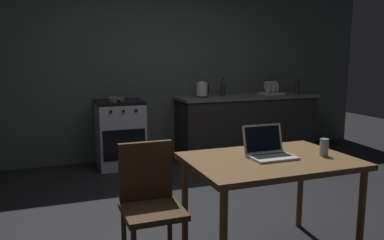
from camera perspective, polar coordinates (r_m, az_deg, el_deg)
ground_plane at (r=3.73m, az=4.35°, el=-13.82°), size 12.00×12.00×0.00m
back_wall at (r=5.72m, az=-2.68°, el=8.23°), size 6.40×0.10×2.71m
kitchen_counter at (r=5.90m, az=8.06°, el=-0.68°), size 2.16×0.64×0.89m
stove_oven at (r=5.26m, az=-10.61°, el=-1.99°), size 0.60×0.62×0.89m
dining_table at (r=2.84m, az=11.50°, el=-7.09°), size 1.18×0.81×0.75m
chair at (r=2.72m, az=-6.26°, el=-11.45°), size 0.40×0.40×0.88m
laptop at (r=2.84m, az=11.36°, el=-4.51°), size 0.32×0.28×0.22m
electric_kettle at (r=5.51m, az=1.50°, el=4.51°), size 0.19×0.17×0.23m
bottle at (r=6.24m, az=15.34°, el=4.93°), size 0.07×0.07×0.27m
frying_pan at (r=5.16m, az=-11.13°, el=3.07°), size 0.23×0.41×0.05m
drinking_glass at (r=2.97m, az=19.00°, el=-3.86°), size 0.06×0.06×0.13m
dish_rack at (r=6.04m, az=11.63°, el=4.18°), size 0.34×0.26×0.21m
bottle_b at (r=5.73m, az=4.63°, el=4.81°), size 0.07×0.07×0.26m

